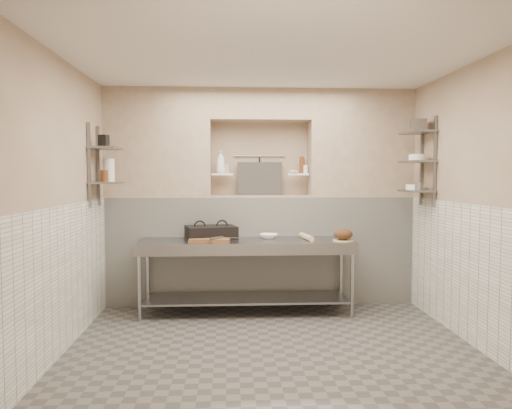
{
  "coord_description": "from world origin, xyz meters",
  "views": [
    {
      "loc": [
        -0.42,
        -4.83,
        1.68
      ],
      "look_at": [
        -0.1,
        0.9,
        1.35
      ],
      "focal_mm": 35.0,
      "sensor_mm": 36.0,
      "label": 1
    }
  ],
  "objects": [
    {
      "name": "alcove_shelf_right",
      "position": [
        0.5,
        1.75,
        1.7
      ],
      "size": [
        0.28,
        0.16,
        0.02
      ],
      "primitive_type": "cube",
      "color": "white",
      "rests_on": "backwall_lower"
    },
    {
      "name": "bread_loaf",
      "position": [
        0.95,
        1.03,
        0.98
      ],
      "size": [
        0.22,
        0.22,
        0.13
      ],
      "primitive_type": "ellipsoid",
      "color": "#4C2D19",
      "rests_on": "bread_board"
    },
    {
      "name": "wall_front",
      "position": [
        0.0,
        -2.0,
        1.4
      ],
      "size": [
        4.0,
        0.1,
        2.8
      ],
      "primitive_type": "cube",
      "color": "tan",
      "rests_on": "ground"
    },
    {
      "name": "bowl_right",
      "position": [
        1.84,
        1.1,
        1.54
      ],
      "size": [
        0.21,
        0.21,
        0.06
      ],
      "primitive_type": "cylinder",
      "color": "white",
      "rests_on": "wall_shelf_right_lower"
    },
    {
      "name": "cutting_board",
      "position": [
        -0.64,
        1.07,
        0.92
      ],
      "size": [
        0.49,
        0.36,
        0.04
      ],
      "primitive_type": "cube",
      "rotation": [
        0.0,
        0.0,
        -0.07
      ],
      "color": "brown",
      "rests_on": "prep_table"
    },
    {
      "name": "condiment_c",
      "position": [
        0.6,
        1.75,
        1.77
      ],
      "size": [
        0.06,
        0.06,
        0.11
      ],
      "primitive_type": "cylinder",
      "color": "white",
      "rests_on": "alcove_shelf_right"
    },
    {
      "name": "panini_press",
      "position": [
        -0.64,
        1.31,
        0.98
      ],
      "size": [
        0.68,
        0.56,
        0.16
      ],
      "rotation": [
        0.0,
        0.0,
        0.24
      ],
      "color": "black",
      "rests_on": "prep_table"
    },
    {
      "name": "wainscot_right",
      "position": [
        1.99,
        0.0,
        0.7
      ],
      "size": [
        0.02,
        3.9,
        1.4
      ],
      "primitive_type": "cube",
      "color": "white",
      "rests_on": "floor"
    },
    {
      "name": "backwall_pillar_right",
      "position": [
        1.33,
        1.75,
        2.1
      ],
      "size": [
        1.35,
        0.4,
        1.4
      ],
      "primitive_type": "cube",
      "color": "tan",
      "rests_on": "backwall_lower"
    },
    {
      "name": "shelf_rail_left_a",
      "position": [
        -1.98,
        1.25,
        1.8
      ],
      "size": [
        0.03,
        0.03,
        0.95
      ],
      "primitive_type": "cube",
      "color": "slate",
      "rests_on": "wall_left"
    },
    {
      "name": "bowl_alcove",
      "position": [
        0.44,
        1.71,
        1.73
      ],
      "size": [
        0.14,
        0.14,
        0.04
      ],
      "primitive_type": "imported",
      "rotation": [
        0.0,
        0.0,
        0.1
      ],
      "color": "white",
      "rests_on": "alcove_shelf_right"
    },
    {
      "name": "wall_right",
      "position": [
        2.05,
        0.0,
        1.4
      ],
      "size": [
        0.1,
        3.9,
        2.8
      ],
      "primitive_type": "cube",
      "color": "tan",
      "rests_on": "ground"
    },
    {
      "name": "knife_blade",
      "position": [
        -0.3,
        1.04,
        0.95
      ],
      "size": [
        0.29,
        0.09,
        0.01
      ],
      "primitive_type": "cube",
      "rotation": [
        0.0,
        0.0,
        -0.21
      ],
      "color": "gray",
      "rests_on": "cutting_board"
    },
    {
      "name": "backwall_pillar_left",
      "position": [
        -1.33,
        1.75,
        2.1
      ],
      "size": [
        1.35,
        0.4,
        1.4
      ],
      "primitive_type": "cube",
      "color": "tan",
      "rests_on": "backwall_lower"
    },
    {
      "name": "prep_table",
      "position": [
        -0.21,
        1.18,
        0.64
      ],
      "size": [
        2.6,
        0.7,
        0.9
      ],
      "color": "gray",
      "rests_on": "floor"
    },
    {
      "name": "shelf_rail_right_b",
      "position": [
        1.98,
        0.85,
        1.85
      ],
      "size": [
        0.03,
        0.03,
        1.05
      ],
      "primitive_type": "cube",
      "color": "slate",
      "rests_on": "wall_right"
    },
    {
      "name": "wall_shelf_right_lower",
      "position": [
        1.84,
        1.05,
        1.5
      ],
      "size": [
        0.3,
        0.5,
        0.02
      ],
      "primitive_type": "cube",
      "color": "slate",
      "rests_on": "wall_right"
    },
    {
      "name": "box_left_upper",
      "position": [
        -1.84,
        0.97,
        2.08
      ],
      "size": [
        0.12,
        0.12,
        0.14
      ],
      "primitive_type": "cube",
      "rotation": [
        0.0,
        0.0,
        -0.23
      ],
      "color": "black",
      "rests_on": "wall_shelf_left_upper"
    },
    {
      "name": "bottle_soap",
      "position": [
        -0.52,
        1.72,
        1.86
      ],
      "size": [
        0.15,
        0.15,
        0.3
      ],
      "primitive_type": "imported",
      "rotation": [
        0.0,
        0.0,
        -0.35
      ],
      "color": "white",
      "rests_on": "alcove_shelf_left"
    },
    {
      "name": "jug_left",
      "position": [
        -1.84,
        1.18,
        1.75
      ],
      "size": [
        0.14,
        0.14,
        0.27
      ],
      "primitive_type": "cylinder",
      "color": "white",
      "rests_on": "wall_shelf_left_lower"
    },
    {
      "name": "mixing_bowl",
      "position": [
        0.08,
        1.34,
        0.93
      ],
      "size": [
        0.28,
        0.28,
        0.06
      ],
      "primitive_type": "imported",
      "rotation": [
        0.0,
        0.0,
        -0.21
      ],
      "color": "white",
      "rests_on": "prep_table"
    },
    {
      "name": "basket_right",
      "position": [
        1.84,
        1.03,
        2.28
      ],
      "size": [
        0.23,
        0.25,
        0.14
      ],
      "primitive_type": "cube",
      "rotation": [
        0.0,
        0.0,
        -0.27
      ],
      "color": "gray",
      "rests_on": "wall_shelf_right_upper"
    },
    {
      "name": "shelf_rail_left_b",
      "position": [
        -1.98,
        0.85,
        1.8
      ],
      "size": [
        0.03,
        0.03,
        0.95
      ],
      "primitive_type": "cube",
      "color": "slate",
      "rests_on": "wall_left"
    },
    {
      "name": "splash_panel",
      "position": [
        0.0,
        1.85,
        1.64
      ],
      "size": [
        0.6,
        0.08,
        0.45
      ],
      "primitive_type": "cube",
      "rotation": [
        -0.14,
        0.0,
        0.0
      ],
      "color": "#383330",
      "rests_on": "alcove_sill"
    },
    {
      "name": "alcove_sill",
      "position": [
        0.0,
        1.75,
        1.41
      ],
      "size": [
        1.3,
        0.4,
        0.02
      ],
      "primitive_type": "cube",
      "color": "tan",
      "rests_on": "backwall_lower"
    },
    {
      "name": "backwall_lower",
      "position": [
        0.0,
        1.75,
        0.7
      ],
      "size": [
        4.0,
        0.4,
        1.4
      ],
      "primitive_type": "cube",
      "color": "white",
      "rests_on": "floor"
    },
    {
      "name": "jar_left",
      "position": [
        -1.84,
        0.97,
        1.68
      ],
      "size": [
        0.09,
        0.09,
        0.13
      ],
      "primitive_type": "cylinder",
      "color": "#5C2D15",
      "rests_on": "wall_shelf_left_lower"
    },
    {
      "name": "hanging_steel",
      "position": [
        0.0,
        1.9,
        1.78
      ],
      "size": [
        0.02,
        0.02,
        0.3
      ],
      "primitive_type": "cylinder",
      "color": "black",
      "rests_on": "utensil_rail"
    },
    {
      "name": "canister_right",
      "position": [
        1.84,
        0.97,
        1.56
      ],
      "size": [
        0.09,
        0.09,
        0.09
      ],
      "primitive_type": "cylinder",
      "color": "gray",
      "rests_on": "wall_shelf_right_lower"
    },
    {
      "name": "rolling_pin",
      "position": [
        0.53,
        1.2,
        0.93
      ],
      "size": [
        0.12,
        0.45,
        0.07
      ],
      "primitive_type": "cylinder",
      "rotation": [
        1.57,
        0.0,
        0.13
      ],
      "color": "#D0B58D",
      "rests_on": "prep_table"
    },
    {
      "name": "utensil_rail",
      "position": [
        0.0,
        1.92,
        1.95
      ],
      "size": [
        0.7,
        0.02,
        0.02
      ],
      "primitive_type": "cylinder",
      "rotation": [
        0.0,
        1.57,
        0.0
      ],
      "color": "gray",
      "rests_on": "wall_back"
    },
    {
      "name": "condiment_a",
      "position": [
        0.57,
        1.77,
        1.81
      ],
      "size": [
        0.06,
        0.06,
        0.2
      ],
      "primitive_type": "cylinder",
      "color": "#5C2D15",
      "rests_on": "alcove_shelf_right"
    },
    {
      "name": "bread_board",
      "position": [
        0.95,
        1.03,
        0.91
      ],
      "size": [
        0.25,
        0.25,
        0.01
      ],
      "primitive_type": "cylinder",
      "color": "#D0B58D",
      "rests_on": "prep_table"
    },
    {
      "name": "backwall_header",
      "position": [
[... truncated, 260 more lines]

